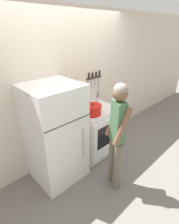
{
  "coord_description": "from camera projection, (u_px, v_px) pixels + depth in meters",
  "views": [
    {
      "loc": [
        -1.73,
        -2.31,
        2.22
      ],
      "look_at": [
        0.03,
        -0.47,
        0.99
      ],
      "focal_mm": 28.0,
      "sensor_mm": 36.0,
      "label": 1
    }
  ],
  "objects": [
    {
      "name": "ground_plane",
      "position": [
        73.0,
        149.0,
        3.54
      ],
      "size": [
        14.0,
        14.0,
        0.0
      ],
      "primitive_type": "plane",
      "color": "slate"
    },
    {
      "name": "wall_back",
      "position": [
        69.0,
        89.0,
        3.01
      ],
      "size": [
        10.0,
        0.06,
        2.55
      ],
      "color": "beige",
      "rests_on": "ground_plane"
    },
    {
      "name": "refrigerator",
      "position": [
        56.0,
        134.0,
        2.63
      ],
      "size": [
        0.75,
        0.73,
        1.55
      ],
      "color": "white",
      "rests_on": "ground_plane"
    },
    {
      "name": "stove_range",
      "position": [
        95.0,
        131.0,
        3.3
      ],
      "size": [
        0.79,
        0.67,
        0.91
      ],
      "color": "white",
      "rests_on": "ground_plane"
    },
    {
      "name": "dutch_oven_pot",
      "position": [
        93.0,
        110.0,
        2.9
      ],
      "size": [
        0.34,
        0.3,
        0.19
      ],
      "color": "red",
      "rests_on": "stove_range"
    },
    {
      "name": "tea_kettle",
      "position": [
        83.0,
        106.0,
        3.08
      ],
      "size": [
        0.19,
        0.15,
        0.21
      ],
      "color": "black",
      "rests_on": "stove_range"
    },
    {
      "name": "utensil_jar",
      "position": [
        97.0,
        100.0,
        3.31
      ],
      "size": [
        0.08,
        0.08,
        0.28
      ],
      "color": "silver",
      "rests_on": "stove_range"
    },
    {
      "name": "person",
      "position": [
        117.0,
        133.0,
        2.37
      ],
      "size": [
        0.36,
        0.4,
        1.63
      ],
      "rotation": [
        0.0,
        0.0,
        1.14
      ],
      "color": "#6B6051",
      "rests_on": "ground_plane"
    },
    {
      "name": "wall_knife_strip",
      "position": [
        94.0,
        78.0,
        3.3
      ],
      "size": [
        0.38,
        0.03,
        0.36
      ],
      "color": "brown"
    }
  ]
}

